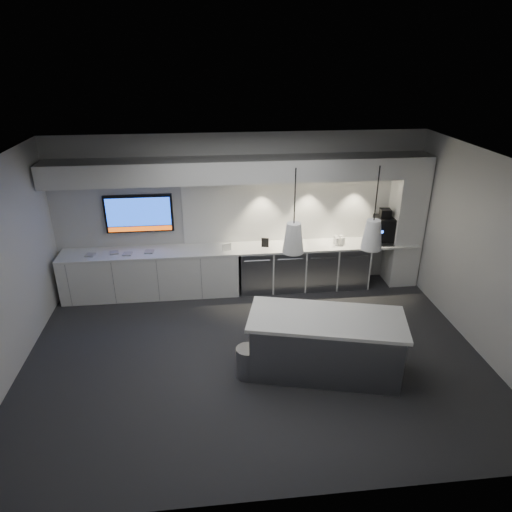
{
  "coord_description": "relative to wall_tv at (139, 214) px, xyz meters",
  "views": [
    {
      "loc": [
        -0.61,
        -5.78,
        4.33
      ],
      "look_at": [
        0.14,
        1.1,
        1.2
      ],
      "focal_mm": 32.0,
      "sensor_mm": 36.0,
      "label": 1
    }
  ],
  "objects": [
    {
      "name": "soffit",
      "position": [
        1.9,
        -0.25,
        0.84
      ],
      "size": [
        6.9,
        0.6,
        0.4
      ],
      "primitive_type": "cube",
      "color": "white",
      "rests_on": "wall_back"
    },
    {
      "name": "fridge_unit_b",
      "position": [
        2.78,
        -0.27,
        -1.13
      ],
      "size": [
        0.6,
        0.61,
        0.85
      ],
      "primitive_type": "cube",
      "color": "gray",
      "rests_on": "floor"
    },
    {
      "name": "backsplash",
      "position": [
        3.1,
        0.03,
        -0.01
      ],
      "size": [
        4.6,
        0.03,
        1.3
      ],
      "primitive_type": "cube",
      "color": "white",
      "rests_on": "wall_back"
    },
    {
      "name": "left_base_cabinets",
      "position": [
        0.15,
        -0.27,
        -1.13
      ],
      "size": [
        3.3,
        0.63,
        0.86
      ],
      "primitive_type": "cube",
      "color": "white",
      "rests_on": "floor"
    },
    {
      "name": "fridge_unit_d",
      "position": [
        4.04,
        -0.27,
        -1.13
      ],
      "size": [
        0.6,
        0.61,
        0.85
      ],
      "primitive_type": "cube",
      "color": "gray",
      "rests_on": "floor"
    },
    {
      "name": "wall_tv",
      "position": [
        0.0,
        0.0,
        0.0
      ],
      "size": [
        1.25,
        0.07,
        0.72
      ],
      "color": "black",
      "rests_on": "wall_back"
    },
    {
      "name": "sign_black",
      "position": [
        2.34,
        -0.29,
        -0.57
      ],
      "size": [
        0.14,
        0.06,
        0.18
      ],
      "primitive_type": "cube",
      "rotation": [
        0.0,
        0.0,
        -0.28
      ],
      "color": "black",
      "rests_on": "back_counter"
    },
    {
      "name": "sign_white",
      "position": [
        1.6,
        -0.38,
        -0.59
      ],
      "size": [
        0.18,
        0.08,
        0.14
      ],
      "primitive_type": "cube",
      "rotation": [
        0.0,
        0.0,
        0.35
      ],
      "color": "white",
      "rests_on": "back_counter"
    },
    {
      "name": "floor",
      "position": [
        1.9,
        -2.45,
        -1.56
      ],
      "size": [
        7.0,
        7.0,
        0.0
      ],
      "primitive_type": "plane",
      "color": "#29292B",
      "rests_on": "ground"
    },
    {
      "name": "column",
      "position": [
        5.1,
        -0.25,
        -0.26
      ],
      "size": [
        0.55,
        0.55,
        2.6
      ],
      "primitive_type": "cube",
      "color": "white",
      "rests_on": "floor"
    },
    {
      "name": "ceiling",
      "position": [
        1.9,
        -2.45,
        1.44
      ],
      "size": [
        7.0,
        7.0,
        0.0
      ],
      "primitive_type": "plane",
      "rotation": [
        3.14,
        0.0,
        0.0
      ],
      "color": "black",
      "rests_on": "wall_back"
    },
    {
      "name": "wall_front",
      "position": [
        1.9,
        -4.95,
        -0.06
      ],
      "size": [
        7.0,
        0.0,
        7.0
      ],
      "primitive_type": "plane",
      "rotation": [
        -1.57,
        0.0,
        0.0
      ],
      "color": "silver",
      "rests_on": "floor"
    },
    {
      "name": "fridge_unit_c",
      "position": [
        3.41,
        -0.27,
        -1.13
      ],
      "size": [
        0.6,
        0.61,
        0.85
      ],
      "primitive_type": "cube",
      "color": "gray",
      "rests_on": "floor"
    },
    {
      "name": "wall_back",
      "position": [
        1.9,
        0.05,
        -0.06
      ],
      "size": [
        7.0,
        0.0,
        7.0
      ],
      "primitive_type": "plane",
      "rotation": [
        1.57,
        0.0,
        0.0
      ],
      "color": "silver",
      "rests_on": "floor"
    },
    {
      "name": "tray_c",
      "position": [
        -0.23,
        -0.37,
        -0.65
      ],
      "size": [
        0.17,
        0.17,
        0.02
      ],
      "primitive_type": "cube",
      "rotation": [
        0.0,
        0.0,
        -0.08
      ],
      "color": "#A3A3A3",
      "rests_on": "back_counter"
    },
    {
      "name": "coffee_machine",
      "position": [
        4.67,
        -0.25,
        -0.39
      ],
      "size": [
        0.4,
        0.56,
        0.66
      ],
      "rotation": [
        0.0,
        0.0,
        -0.11
      ],
      "color": "black",
      "rests_on": "back_counter"
    },
    {
      "name": "fridge_unit_a",
      "position": [
        2.15,
        -0.27,
        -1.13
      ],
      "size": [
        0.6,
        0.61,
        0.85
      ],
      "primitive_type": "cube",
      "color": "gray",
      "rests_on": "floor"
    },
    {
      "name": "tray_a",
      "position": [
        -0.9,
        -0.34,
        -0.65
      ],
      "size": [
        0.19,
        0.19,
        0.02
      ],
      "primitive_type": "cube",
      "rotation": [
        0.0,
        0.0,
        -0.18
      ],
      "color": "#A3A3A3",
      "rests_on": "back_counter"
    },
    {
      "name": "pendant_left",
      "position": [
        2.35,
        -2.93,
        0.59
      ],
      "size": [
        0.28,
        0.28,
        1.1
      ],
      "color": "white",
      "rests_on": "ceiling"
    },
    {
      "name": "tray_b",
      "position": [
        -0.48,
        -0.28,
        -0.65
      ],
      "size": [
        0.19,
        0.19,
        0.02
      ],
      "primitive_type": "cube",
      "rotation": [
        0.0,
        0.0,
        0.21
      ],
      "color": "#A3A3A3",
      "rests_on": "back_counter"
    },
    {
      "name": "bin",
      "position": [
        1.75,
        -2.9,
        -1.33
      ],
      "size": [
        0.36,
        0.36,
        0.47
      ],
      "primitive_type": "cylinder",
      "rotation": [
        0.0,
        0.0,
        -0.08
      ],
      "color": "gray",
      "rests_on": "floor"
    },
    {
      "name": "wall_right",
      "position": [
        5.4,
        -2.45,
        -0.06
      ],
      "size": [
        0.0,
        7.0,
        7.0
      ],
      "primitive_type": "plane",
      "rotation": [
        1.57,
        0.0,
        -1.57
      ],
      "color": "silver",
      "rests_on": "floor"
    },
    {
      "name": "pendant_right",
      "position": [
        3.39,
        -2.93,
        0.59
      ],
      "size": [
        0.28,
        0.28,
        1.1
      ],
      "color": "white",
      "rests_on": "ceiling"
    },
    {
      "name": "tray_d",
      "position": [
        0.16,
        -0.31,
        -0.65
      ],
      "size": [
        0.18,
        0.18,
        0.02
      ],
      "primitive_type": "cube",
      "rotation": [
        0.0,
        0.0,
        -0.11
      ],
      "color": "#A3A3A3",
      "rests_on": "back_counter"
    },
    {
      "name": "back_counter",
      "position": [
        1.9,
        -0.27,
        -0.68
      ],
      "size": [
        6.8,
        0.65,
        0.04
      ],
      "primitive_type": "cube",
      "color": "white",
      "rests_on": "left_base_cabinets"
    },
    {
      "name": "island",
      "position": [
        2.87,
        -2.93,
        -1.09
      ],
      "size": [
        2.35,
        1.44,
        0.93
      ],
      "rotation": [
        0.0,
        0.0,
        -0.25
      ],
      "color": "gray",
      "rests_on": "floor"
    },
    {
      "name": "cup_cluster",
      "position": [
        3.77,
        -0.33,
        -0.58
      ],
      "size": [
        0.19,
        0.19,
        0.16
      ],
      "primitive_type": null,
      "color": "silver",
      "rests_on": "back_counter"
    }
  ]
}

